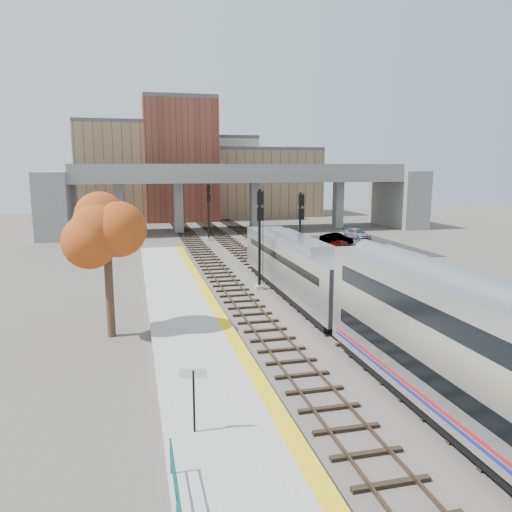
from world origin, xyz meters
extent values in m
plane|color=#47423D|center=(0.00, 0.00, 0.00)|extent=(160.00, 160.00, 0.00)
cube|color=#9E9E99|center=(-7.25, 0.00, 0.17)|extent=(4.50, 60.00, 0.35)
cube|color=yellow|center=(-5.35, 0.00, 0.35)|extent=(0.70, 60.00, 0.01)
cube|color=black|center=(-3.20, 12.50, 0.07)|extent=(2.50, 95.00, 0.14)
cube|color=brown|center=(-3.92, 12.50, 0.18)|extent=(0.07, 95.00, 0.14)
cube|color=brown|center=(-2.48, 12.50, 0.18)|extent=(0.07, 95.00, 0.14)
cube|color=black|center=(1.00, 12.50, 0.07)|extent=(2.50, 95.00, 0.14)
cube|color=brown|center=(0.28, 12.50, 0.18)|extent=(0.07, 95.00, 0.14)
cube|color=brown|center=(1.72, 12.50, 0.18)|extent=(0.07, 95.00, 0.14)
cube|color=black|center=(5.00, 12.50, 0.07)|extent=(2.50, 95.00, 0.14)
cube|color=brown|center=(4.28, 12.50, 0.18)|extent=(0.07, 95.00, 0.14)
cube|color=brown|center=(5.72, 12.50, 0.18)|extent=(0.07, 95.00, 0.14)
cube|color=slate|center=(5.00, 45.00, 7.75)|extent=(46.00, 10.00, 1.50)
cube|color=slate|center=(5.00, 40.20, 9.00)|extent=(46.00, 0.20, 1.00)
cube|color=slate|center=(5.00, 49.80, 9.00)|extent=(46.00, 0.20, 1.00)
cube|color=slate|center=(-12.00, 45.00, 3.50)|extent=(1.20, 1.60, 7.00)
cube|color=slate|center=(-4.00, 45.00, 3.50)|extent=(1.20, 1.60, 7.00)
cube|color=slate|center=(7.00, 45.00, 3.50)|extent=(1.20, 1.60, 7.00)
cube|color=slate|center=(20.00, 45.00, 3.50)|extent=(1.20, 1.60, 7.00)
cube|color=slate|center=(-20.00, 45.00, 4.25)|extent=(4.00, 12.00, 8.50)
cube|color=slate|center=(30.00, 45.00, 4.25)|extent=(4.00, 12.00, 8.50)
cube|color=#957556|center=(-10.00, 65.00, 8.00)|extent=(18.00, 14.00, 16.00)
cube|color=#4C4C4F|center=(-10.00, 65.00, 16.30)|extent=(18.00, 14.00, 0.60)
cube|color=beige|center=(4.00, 70.00, 7.00)|extent=(16.00, 16.00, 14.00)
cube|color=#4C4C4F|center=(4.00, 70.00, 14.30)|extent=(16.00, 16.00, 0.60)
cube|color=brown|center=(-2.00, 62.00, 10.00)|extent=(12.00, 10.00, 20.00)
cube|color=#4C4C4F|center=(-2.00, 62.00, 20.30)|extent=(12.00, 10.00, 0.60)
cube|color=#957556|center=(14.00, 68.00, 6.00)|extent=(20.00, 14.00, 12.00)
cube|color=#4C4C4F|center=(14.00, 68.00, 12.30)|extent=(20.00, 14.00, 0.60)
cube|color=black|center=(14.00, 28.00, 0.02)|extent=(14.00, 18.00, 0.04)
cube|color=#A8AAB2|center=(1.00, 7.50, 2.35)|extent=(3.00, 19.00, 3.20)
cube|color=black|center=(1.00, 17.02, 2.95)|extent=(2.20, 0.06, 1.10)
cube|color=black|center=(1.00, 7.50, 2.95)|extent=(3.02, 16.15, 0.50)
cube|color=black|center=(1.00, 7.50, 0.50)|extent=(2.70, 17.10, 0.50)
cube|color=#A8AAB2|center=(1.00, 7.50, 4.15)|extent=(1.60, 9.50, 0.40)
cube|color=#9E9E99|center=(-1.10, 10.28, 0.15)|extent=(0.60, 0.60, 0.30)
cylinder|color=black|center=(-1.10, 10.28, 3.78)|extent=(0.22, 0.22, 7.55)
cube|color=black|center=(-1.10, 10.03, 6.91)|extent=(0.49, 0.18, 0.97)
cube|color=black|center=(-1.10, 10.03, 5.72)|extent=(0.49, 0.18, 0.97)
cube|color=#9E9E99|center=(3.00, 13.00, 0.15)|extent=(0.60, 0.60, 0.30)
cylinder|color=black|center=(3.00, 13.00, 3.56)|extent=(0.20, 0.20, 7.12)
cube|color=black|center=(3.00, 12.75, 6.51)|extent=(0.46, 0.18, 0.91)
cube|color=black|center=(3.00, 12.75, 5.39)|extent=(0.46, 0.18, 0.91)
cube|color=#9E9E99|center=(-1.10, 36.01, 0.15)|extent=(0.60, 0.60, 0.30)
cylinder|color=black|center=(-1.10, 36.01, 3.56)|extent=(0.20, 0.20, 7.11)
cube|color=black|center=(-1.10, 35.76, 6.50)|extent=(0.46, 0.18, 0.91)
cube|color=black|center=(-1.10, 35.76, 5.38)|extent=(0.46, 0.18, 0.91)
cylinder|color=black|center=(-8.46, -9.83, 1.45)|extent=(0.08, 0.08, 2.20)
cube|color=white|center=(-8.46, -9.83, 2.45)|extent=(0.89, 0.25, 0.35)
cylinder|color=#382619|center=(-11.59, 1.89, 2.78)|extent=(0.44, 0.44, 5.57)
ellipsoid|color=#AB3916|center=(-11.59, 1.89, 5.96)|extent=(3.60, 3.60, 3.98)
imported|color=#99999E|center=(11.83, 24.40, 0.65)|extent=(1.83, 3.70, 1.21)
imported|color=#99999E|center=(13.20, 29.36, 0.69)|extent=(3.46, 4.01, 1.31)
imported|color=#99999E|center=(17.62, 33.07, 0.66)|extent=(2.63, 4.53, 1.24)
camera|label=1|loc=(-10.16, -25.40, 9.18)|focal=35.00mm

